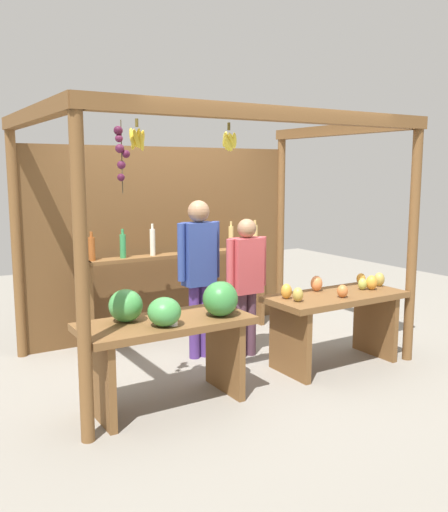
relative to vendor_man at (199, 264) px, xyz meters
The scene contains 7 objects.
ground_plane 1.00m from the vendor_man, 39.68° to the right, with size 12.00×12.00×0.00m, color gray.
market_stall 0.63m from the vendor_man, 76.80° to the left, with size 3.51×2.30×2.46m.
fruit_counter_left 1.23m from the vendor_man, 128.78° to the right, with size 1.47×0.65×1.03m.
fruit_counter_right 1.46m from the vendor_man, 40.80° to the right, with size 1.42×0.64×0.89m.
bottle_shelf_unit 0.77m from the vendor_man, 76.91° to the left, with size 2.25×0.22×1.36m.
vendor_man is the anchor object (origin of this frame).
vendor_woman 0.51m from the vendor_man, 26.30° to the right, with size 0.48×0.20×1.45m.
Camera 1 is at (-2.84, -4.84, 1.94)m, focal length 39.11 mm.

